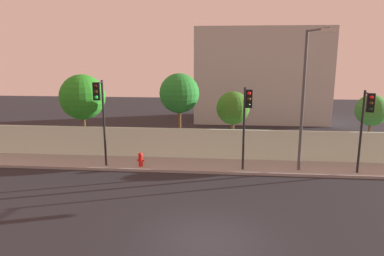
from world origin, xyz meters
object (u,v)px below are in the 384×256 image
(street_lamp_curbside, at_px, (306,90))
(roadside_tree_leftmost, at_px, (82,97))
(traffic_light_right, at_px, (366,115))
(traffic_light_center, at_px, (246,112))
(roadside_tree_rightmost, at_px, (372,110))
(fire_hydrant, at_px, (141,159))
(roadside_tree_midleft, at_px, (179,94))
(roadside_tree_midright, at_px, (233,108))
(traffic_light_left, at_px, (100,106))

(street_lamp_curbside, height_order, roadside_tree_leftmost, street_lamp_curbside)
(traffic_light_right, bearing_deg, traffic_light_center, 178.73)
(traffic_light_center, bearing_deg, roadside_tree_rightmost, 27.47)
(street_lamp_curbside, xyz_separation_m, roadside_tree_rightmost, (4.71, 3.46, -1.54))
(fire_hydrant, height_order, roadside_tree_midleft, roadside_tree_midleft)
(roadside_tree_midright, bearing_deg, roadside_tree_rightmost, 0.00)
(roadside_tree_midleft, height_order, roadside_tree_midright, roadside_tree_midleft)
(traffic_light_left, bearing_deg, traffic_light_right, -0.07)
(traffic_light_left, bearing_deg, roadside_tree_leftmost, 122.56)
(roadside_tree_midright, bearing_deg, roadside_tree_leftmost, 180.00)
(traffic_light_left, height_order, street_lamp_curbside, street_lamp_curbside)
(fire_hydrant, distance_m, roadside_tree_midright, 6.62)
(traffic_light_left, distance_m, traffic_light_center, 7.65)
(traffic_light_center, xyz_separation_m, traffic_light_right, (5.86, -0.13, -0.06))
(traffic_light_center, distance_m, roadside_tree_midleft, 5.67)
(traffic_light_center, distance_m, roadside_tree_rightmost, 8.74)
(street_lamp_curbside, bearing_deg, roadside_tree_midright, 136.42)
(traffic_light_right, xyz_separation_m, fire_hydrant, (-11.63, 0.83, -2.81))
(roadside_tree_midright, bearing_deg, fire_hydrant, -147.30)
(street_lamp_curbside, bearing_deg, roadside_tree_rightmost, 36.29)
(street_lamp_curbside, distance_m, roadside_tree_midleft, 7.84)
(fire_hydrant, bearing_deg, street_lamp_curbside, -0.86)
(traffic_light_left, relative_size, fire_hydrant, 6.10)
(traffic_light_center, distance_m, roadside_tree_leftmost, 11.05)
(traffic_light_right, relative_size, roadside_tree_rightmost, 1.11)
(traffic_light_left, bearing_deg, roadside_tree_rightmost, 15.06)
(traffic_light_right, bearing_deg, traffic_light_left, 179.93)
(traffic_light_left, height_order, fire_hydrant, traffic_light_left)
(traffic_light_left, relative_size, roadside_tree_leftmost, 0.95)
(traffic_light_left, distance_m, roadside_tree_midleft, 5.54)
(traffic_light_right, xyz_separation_m, roadside_tree_midright, (-6.45, 4.16, -0.38))
(street_lamp_curbside, relative_size, fire_hydrant, 9.37)
(roadside_tree_leftmost, xyz_separation_m, roadside_tree_rightmost, (18.04, 0.00, -0.60))
(roadside_tree_leftmost, bearing_deg, traffic_light_left, -57.44)
(roadside_tree_rightmost, bearing_deg, roadside_tree_midright, -180.00)
(fire_hydrant, distance_m, roadside_tree_rightmost, 14.13)
(street_lamp_curbside, xyz_separation_m, roadside_tree_leftmost, (-13.33, 3.46, -0.94))
(roadside_tree_rightmost, bearing_deg, fire_hydrant, -166.19)
(traffic_light_left, xyz_separation_m, fire_hydrant, (1.88, 0.82, -3.10))
(traffic_light_right, xyz_separation_m, roadside_tree_midleft, (-9.83, 4.16, 0.51))
(fire_hydrant, height_order, roadside_tree_leftmost, roadside_tree_leftmost)
(traffic_light_left, height_order, roadside_tree_midleft, roadside_tree_midleft)
(traffic_light_center, xyz_separation_m, roadside_tree_rightmost, (7.75, 4.03, -0.44))
(traffic_light_right, xyz_separation_m, street_lamp_curbside, (-2.82, 0.70, 1.15))
(traffic_light_center, xyz_separation_m, roadside_tree_midleft, (-3.97, 4.03, 0.46))
(fire_hydrant, bearing_deg, traffic_light_right, -4.10)
(fire_hydrant, bearing_deg, traffic_light_center, -6.96)
(street_lamp_curbside, bearing_deg, fire_hydrant, 179.14)
(traffic_light_center, distance_m, street_lamp_curbside, 3.28)
(roadside_tree_leftmost, height_order, roadside_tree_midright, roadside_tree_leftmost)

